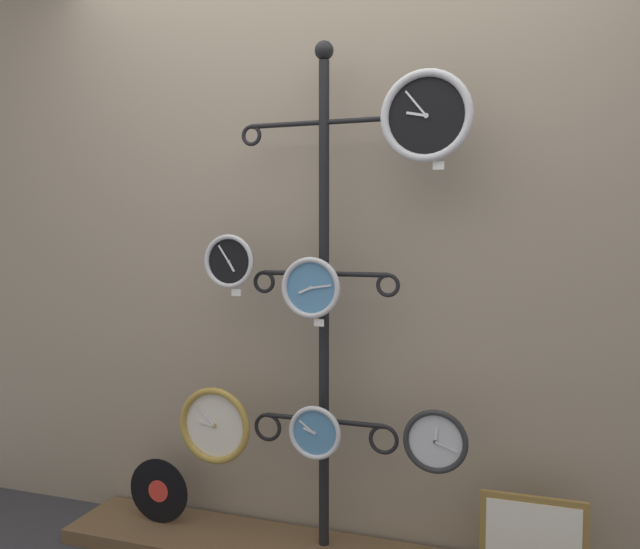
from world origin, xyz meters
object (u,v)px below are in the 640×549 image
(clock_bottom_right, at_px, (436,441))
(clock_top_right, at_px, (426,116))
(clock_bottom_center, at_px, (315,432))
(vinyl_record, at_px, (159,491))
(display_stand, at_px, (324,392))
(picture_frame, at_px, (533,543))
(clock_middle_center, at_px, (311,288))
(clock_bottom_left, at_px, (215,425))
(clock_middle_left, at_px, (229,261))

(clock_bottom_right, bearing_deg, clock_top_right, 168.62)
(clock_bottom_center, distance_m, vinyl_record, 0.82)
(display_stand, relative_size, picture_frame, 5.66)
(clock_middle_center, bearing_deg, clock_bottom_left, -174.75)
(clock_middle_center, relative_size, picture_frame, 0.65)
(clock_bottom_left, distance_m, clock_bottom_right, 0.89)
(clock_top_right, height_order, vinyl_record, clock_top_right)
(display_stand, xyz_separation_m, clock_middle_left, (-0.37, -0.08, 0.52))
(clock_middle_left, distance_m, clock_bottom_left, 0.67)
(display_stand, bearing_deg, picture_frame, -5.35)
(clock_bottom_center, distance_m, picture_frame, 0.86)
(clock_top_right, bearing_deg, clock_bottom_left, -178.62)
(clock_middle_left, xyz_separation_m, vinyl_record, (-0.37, 0.03, -1.01))
(clock_middle_left, distance_m, picture_frame, 1.53)
(picture_frame, bearing_deg, clock_bottom_right, -174.88)
(clock_middle_center, bearing_deg, clock_top_right, -2.17)
(clock_bottom_left, height_order, clock_bottom_center, clock_bottom_left)
(clock_bottom_right, bearing_deg, clock_middle_left, 178.30)
(clock_bottom_center, relative_size, vinyl_record, 0.74)
(clock_middle_left, height_order, picture_frame, clock_middle_left)
(clock_bottom_right, bearing_deg, clock_bottom_center, -179.64)
(display_stand, distance_m, clock_top_right, 1.13)
(clock_middle_center, bearing_deg, clock_middle_left, -179.77)
(clock_top_right, xyz_separation_m, clock_bottom_center, (-0.41, -0.01, -1.18))
(clock_bottom_left, distance_m, vinyl_record, 0.47)
(clock_bottom_center, distance_m, clock_bottom_right, 0.46)
(vinyl_record, bearing_deg, clock_middle_left, -4.89)
(clock_middle_center, bearing_deg, clock_bottom_right, -3.08)
(vinyl_record, bearing_deg, clock_middle_center, -2.41)
(display_stand, relative_size, clock_bottom_left, 6.53)
(clock_top_right, xyz_separation_m, picture_frame, (0.39, 0.02, -1.50))
(clock_middle_center, bearing_deg, clock_bottom_center, -49.53)
(display_stand, xyz_separation_m, clock_top_right, (0.41, -0.10, 1.04))
(clock_middle_left, distance_m, clock_bottom_right, 1.05)
(clock_top_right, distance_m, vinyl_record, 1.92)
(clock_bottom_right, bearing_deg, picture_frame, 5.12)
(clock_middle_left, xyz_separation_m, picture_frame, (1.17, 0.01, -0.98))
(clock_middle_left, distance_m, vinyl_record, 1.07)
(clock_middle_left, relative_size, clock_bottom_left, 0.69)
(clock_middle_left, bearing_deg, display_stand, 12.21)
(clock_bottom_right, bearing_deg, vinyl_record, 177.32)
(display_stand, distance_m, clock_middle_left, 0.64)
(clock_bottom_right, relative_size, vinyl_record, 0.83)
(display_stand, relative_size, clock_bottom_center, 9.78)
(clock_top_right, bearing_deg, clock_middle_center, 177.83)
(clock_middle_center, xyz_separation_m, clock_bottom_left, (-0.40, -0.04, -0.57))
(clock_bottom_center, height_order, clock_bottom_right, clock_bottom_right)
(clock_middle_left, bearing_deg, vinyl_record, 175.11)
(clock_bottom_right, relative_size, picture_frame, 0.65)
(clock_top_right, relative_size, clock_middle_center, 1.38)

